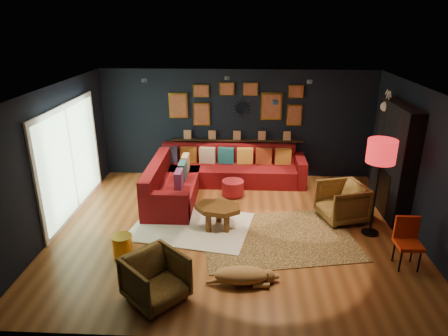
{
  "coord_description": "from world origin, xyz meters",
  "views": [
    {
      "loc": [
        0.13,
        -6.59,
        3.73
      ],
      "look_at": [
        -0.2,
        0.3,
        1.1
      ],
      "focal_mm": 32.0,
      "sensor_mm": 36.0,
      "label": 1
    }
  ],
  "objects_px": {
    "armchair_right": "(342,200)",
    "orange_chair": "(408,238)",
    "floor_lamp": "(381,155)",
    "gold_stool": "(123,247)",
    "dog": "(241,273)",
    "pouf": "(233,188)",
    "sectional": "(209,176)",
    "armchair_left": "(156,277)",
    "coffee_table": "(218,210)"
  },
  "relations": [
    {
      "from": "armchair_right",
      "to": "orange_chair",
      "type": "xyz_separation_m",
      "value": [
        0.67,
        -1.48,
        0.07
      ]
    },
    {
      "from": "armchair_right",
      "to": "floor_lamp",
      "type": "distance_m",
      "value": 1.3
    },
    {
      "from": "gold_stool",
      "to": "dog",
      "type": "bearing_deg",
      "value": -16.39
    },
    {
      "from": "pouf",
      "to": "gold_stool",
      "type": "bearing_deg",
      "value": -124.0
    },
    {
      "from": "pouf",
      "to": "sectional",
      "type": "bearing_deg",
      "value": 150.2
    },
    {
      "from": "armchair_right",
      "to": "gold_stool",
      "type": "xyz_separation_m",
      "value": [
        -3.86,
        -1.54,
        -0.2
      ]
    },
    {
      "from": "floor_lamp",
      "to": "dog",
      "type": "distance_m",
      "value": 3.13
    },
    {
      "from": "gold_stool",
      "to": "floor_lamp",
      "type": "bearing_deg",
      "value": 13.32
    },
    {
      "from": "armchair_left",
      "to": "orange_chair",
      "type": "distance_m",
      "value": 3.92
    },
    {
      "from": "armchair_right",
      "to": "pouf",
      "type": "bearing_deg",
      "value": -131.95
    },
    {
      "from": "armchair_left",
      "to": "armchair_right",
      "type": "distance_m",
      "value": 4.0
    },
    {
      "from": "floor_lamp",
      "to": "gold_stool",
      "type": "bearing_deg",
      "value": -166.68
    },
    {
      "from": "armchair_right",
      "to": "dog",
      "type": "relative_size",
      "value": 0.74
    },
    {
      "from": "armchair_left",
      "to": "floor_lamp",
      "type": "height_order",
      "value": "floor_lamp"
    },
    {
      "from": "gold_stool",
      "to": "armchair_right",
      "type": "bearing_deg",
      "value": 21.71
    },
    {
      "from": "pouf",
      "to": "floor_lamp",
      "type": "bearing_deg",
      "value": -31.05
    },
    {
      "from": "coffee_table",
      "to": "gold_stool",
      "type": "relative_size",
      "value": 2.41
    },
    {
      "from": "armchair_left",
      "to": "armchair_right",
      "type": "relative_size",
      "value": 0.93
    },
    {
      "from": "orange_chair",
      "to": "dog",
      "type": "xyz_separation_m",
      "value": [
        -2.6,
        -0.62,
        -0.29
      ]
    },
    {
      "from": "gold_stool",
      "to": "orange_chair",
      "type": "height_order",
      "value": "orange_chair"
    },
    {
      "from": "armchair_left",
      "to": "armchair_right",
      "type": "xyz_separation_m",
      "value": [
        3.1,
        2.52,
        0.03
      ]
    },
    {
      "from": "armchair_left",
      "to": "floor_lamp",
      "type": "distance_m",
      "value": 4.21
    },
    {
      "from": "gold_stool",
      "to": "floor_lamp",
      "type": "relative_size",
      "value": 0.23
    },
    {
      "from": "dog",
      "to": "floor_lamp",
      "type": "bearing_deg",
      "value": 31.63
    },
    {
      "from": "pouf",
      "to": "gold_stool",
      "type": "relative_size",
      "value": 1.17
    },
    {
      "from": "pouf",
      "to": "dog",
      "type": "relative_size",
      "value": 0.44
    },
    {
      "from": "coffee_table",
      "to": "armchair_left",
      "type": "bearing_deg",
      "value": -109.79
    },
    {
      "from": "sectional",
      "to": "coffee_table",
      "type": "distance_m",
      "value": 1.85
    },
    {
      "from": "coffee_table",
      "to": "armchair_right",
      "type": "bearing_deg",
      "value": 11.45
    },
    {
      "from": "armchair_right",
      "to": "coffee_table",
      "type": "bearing_deg",
      "value": -95.0
    },
    {
      "from": "gold_stool",
      "to": "pouf",
      "type": "bearing_deg",
      "value": 56.0
    },
    {
      "from": "coffee_table",
      "to": "dog",
      "type": "height_order",
      "value": "coffee_table"
    },
    {
      "from": "coffee_table",
      "to": "pouf",
      "type": "distance_m",
      "value": 1.53
    },
    {
      "from": "sectional",
      "to": "orange_chair",
      "type": "bearing_deg",
      "value": -39.97
    },
    {
      "from": "orange_chair",
      "to": "armchair_right",
      "type": "bearing_deg",
      "value": 114.1
    },
    {
      "from": "armchair_right",
      "to": "sectional",
      "type": "bearing_deg",
      "value": -132.86
    },
    {
      "from": "armchair_left",
      "to": "floor_lamp",
      "type": "relative_size",
      "value": 0.42
    },
    {
      "from": "sectional",
      "to": "floor_lamp",
      "type": "xyz_separation_m",
      "value": [
        3.11,
        -1.86,
        1.19
      ]
    },
    {
      "from": "sectional",
      "to": "coffee_table",
      "type": "xyz_separation_m",
      "value": [
        0.32,
        -1.82,
        0.06
      ]
    },
    {
      "from": "coffee_table",
      "to": "floor_lamp",
      "type": "distance_m",
      "value": 3.01
    },
    {
      "from": "coffee_table",
      "to": "gold_stool",
      "type": "distance_m",
      "value": 1.84
    },
    {
      "from": "coffee_table",
      "to": "pouf",
      "type": "bearing_deg",
      "value": 81.21
    },
    {
      "from": "coffee_table",
      "to": "armchair_right",
      "type": "relative_size",
      "value": 1.23
    },
    {
      "from": "orange_chair",
      "to": "dog",
      "type": "height_order",
      "value": "orange_chair"
    },
    {
      "from": "coffee_table",
      "to": "orange_chair",
      "type": "xyz_separation_m",
      "value": [
        3.04,
        -1.0,
        0.09
      ]
    },
    {
      "from": "armchair_left",
      "to": "armchair_right",
      "type": "height_order",
      "value": "armchair_right"
    },
    {
      "from": "sectional",
      "to": "armchair_left",
      "type": "bearing_deg",
      "value": -96.13
    },
    {
      "from": "sectional",
      "to": "coffee_table",
      "type": "relative_size",
      "value": 3.39
    },
    {
      "from": "armchair_left",
      "to": "dog",
      "type": "height_order",
      "value": "armchair_left"
    },
    {
      "from": "sectional",
      "to": "orange_chair",
      "type": "distance_m",
      "value": 4.39
    }
  ]
}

